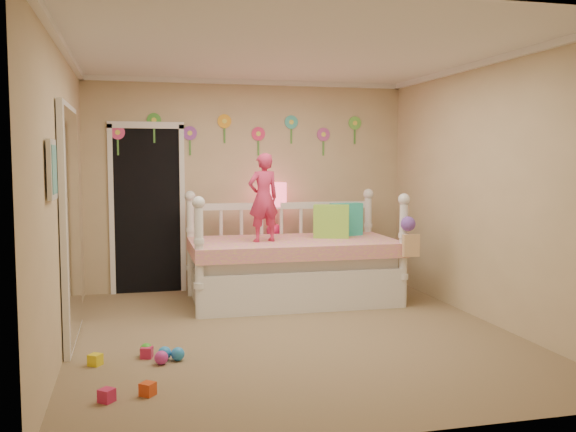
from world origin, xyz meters
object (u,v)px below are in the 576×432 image
object	(u,v)px
daybed	(293,246)
child	(263,198)
table_lamp	(274,202)
nightstand	(274,264)

from	to	relation	value
daybed	child	world-z (taller)	child
daybed	table_lamp	distance (m)	0.86
daybed	child	bearing A→B (deg)	-164.69
nightstand	table_lamp	xyz separation A→B (m)	(0.00, 0.00, 0.78)
daybed	nightstand	world-z (taller)	daybed
table_lamp	nightstand	bearing A→B (deg)	0.00
nightstand	table_lamp	world-z (taller)	table_lamp
daybed	child	distance (m)	0.67
nightstand	table_lamp	size ratio (longest dim) A/B	0.92
child	nightstand	distance (m)	1.24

